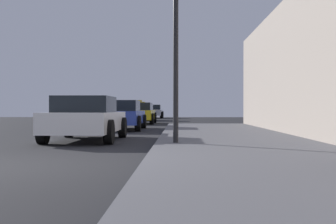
{
  "coord_description": "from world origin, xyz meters",
  "views": [
    {
      "loc": [
        2.56,
        -7.09,
        0.93
      ],
      "look_at": [
        2.38,
        -0.16,
        0.87
      ],
      "focal_mm": 47.7,
      "sensor_mm": 36.0,
      "label": 1
    }
  ],
  "objects_px": {
    "car_blue": "(120,115)",
    "car_black": "(143,112)",
    "car_yellow": "(139,113)",
    "street_lamp": "(176,2)",
    "car_white": "(86,118)",
    "car_silver": "(152,111)"
  },
  "relations": [
    {
      "from": "car_blue",
      "to": "car_black",
      "type": "distance_m",
      "value": 14.89
    },
    {
      "from": "car_black",
      "to": "car_blue",
      "type": "bearing_deg",
      "value": -88.98
    },
    {
      "from": "car_yellow",
      "to": "car_black",
      "type": "distance_m",
      "value": 7.13
    },
    {
      "from": "street_lamp",
      "to": "car_white",
      "type": "bearing_deg",
      "value": 134.94
    },
    {
      "from": "car_blue",
      "to": "car_yellow",
      "type": "distance_m",
      "value": 7.76
    },
    {
      "from": "car_black",
      "to": "car_silver",
      "type": "relative_size",
      "value": 0.98
    },
    {
      "from": "car_blue",
      "to": "car_black",
      "type": "relative_size",
      "value": 1.05
    },
    {
      "from": "car_yellow",
      "to": "car_silver",
      "type": "bearing_deg",
      "value": 90.48
    },
    {
      "from": "car_blue",
      "to": "car_silver",
      "type": "relative_size",
      "value": 1.04
    },
    {
      "from": "car_white",
      "to": "street_lamp",
      "type": "bearing_deg",
      "value": -45.06
    },
    {
      "from": "car_blue",
      "to": "car_white",
      "type": "bearing_deg",
      "value": -90.95
    },
    {
      "from": "car_silver",
      "to": "car_blue",
      "type": "bearing_deg",
      "value": -89.96
    },
    {
      "from": "street_lamp",
      "to": "car_blue",
      "type": "bearing_deg",
      "value": 105.32
    },
    {
      "from": "car_yellow",
      "to": "car_blue",
      "type": "bearing_deg",
      "value": -90.83
    },
    {
      "from": "car_white",
      "to": "car_yellow",
      "type": "distance_m",
      "value": 14.23
    },
    {
      "from": "car_blue",
      "to": "car_yellow",
      "type": "xyz_separation_m",
      "value": [
        0.11,
        7.76,
        0.0
      ]
    },
    {
      "from": "car_white",
      "to": "car_black",
      "type": "distance_m",
      "value": 21.35
    },
    {
      "from": "street_lamp",
      "to": "car_white",
      "type": "relative_size",
      "value": 1.12
    },
    {
      "from": "car_blue",
      "to": "car_silver",
      "type": "height_order",
      "value": "same"
    },
    {
      "from": "street_lamp",
      "to": "car_silver",
      "type": "xyz_separation_m",
      "value": [
        -2.5,
        32.23,
        -2.71
      ]
    },
    {
      "from": "car_white",
      "to": "car_black",
      "type": "xyz_separation_m",
      "value": [
        -0.16,
        21.35,
        0.0
      ]
    },
    {
      "from": "street_lamp",
      "to": "car_yellow",
      "type": "relative_size",
      "value": 1.03
    }
  ]
}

